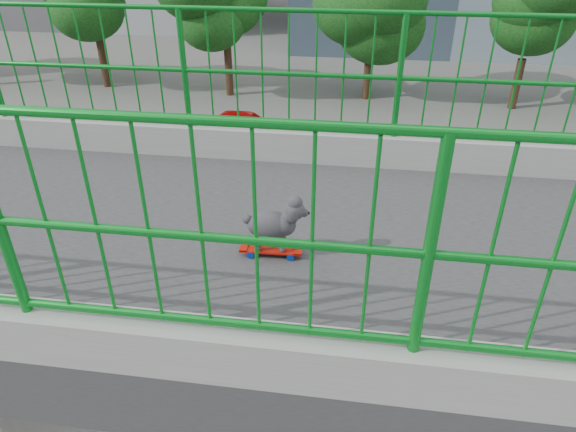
% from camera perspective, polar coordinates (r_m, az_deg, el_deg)
% --- Properties ---
extents(road, '(18.00, 90.00, 0.02)m').
position_cam_1_polar(road, '(18.98, -3.96, 1.69)').
color(road, black).
rests_on(road, ground).
extents(street_trees, '(5.30, 60.40, 7.26)m').
position_cam_1_polar(street_trees, '(29.72, 3.32, 21.86)').
color(street_trees, black).
rests_on(street_trees, ground).
extents(skateboard, '(0.15, 0.45, 0.06)m').
position_cam_1_polar(skateboard, '(3.65, -1.87, -3.75)').
color(skateboard, red).
rests_on(skateboard, footbridge).
extents(poodle, '(0.20, 0.47, 0.39)m').
position_cam_1_polar(poodle, '(3.53, -1.54, -0.78)').
color(poodle, '#2D2A2F').
rests_on(poodle, skateboard).
extents(car_1, '(1.55, 4.45, 1.47)m').
position_cam_1_polar(car_1, '(16.68, -19.06, -1.56)').
color(car_1, red).
rests_on(car_1, ground).
extents(car_3, '(2.25, 5.52, 1.60)m').
position_cam_1_polar(car_3, '(20.91, 17.51, 5.54)').
color(car_3, black).
rests_on(car_3, ground).
extents(car_4, '(1.68, 4.18, 1.43)m').
position_cam_1_polar(car_4, '(24.16, -4.78, 9.96)').
color(car_4, red).
rests_on(car_4, ground).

